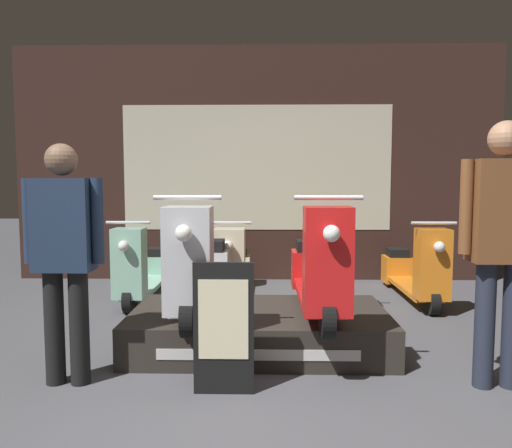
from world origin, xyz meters
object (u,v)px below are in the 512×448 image
scooter_display_right (318,270)px  scooter_backrow_1 (233,270)px  person_left_browsing (64,248)px  scooter_backrow_0 (143,270)px  price_sign_board (224,328)px  scooter_backrow_3 (415,271)px  scooter_backrow_2 (324,270)px  person_right_browsing (502,233)px  scooter_display_left (200,270)px

scooter_display_right → scooter_backrow_1: size_ratio=1.00×
person_left_browsing → scooter_display_right: bearing=19.7°
scooter_backrow_0 → person_left_browsing: (0.07, -2.39, 0.58)m
scooter_display_right → person_left_browsing: person_left_browsing is taller
person_left_browsing → price_sign_board: (1.07, -0.14, -0.50)m
scooter_backrow_3 → price_sign_board: bearing=-127.9°
scooter_display_right → person_left_browsing: bearing=-160.3°
scooter_backrow_2 → person_right_browsing: bearing=-69.8°
scooter_backrow_2 → person_left_browsing: bearing=-130.0°
scooter_backrow_0 → person_left_browsing: person_left_browsing is taller
scooter_display_right → scooter_backrow_2: (0.25, 1.76, -0.32)m
scooter_display_right → person_left_browsing: size_ratio=1.11×
scooter_backrow_2 → person_right_browsing: person_right_browsing is taller
person_right_browsing → scooter_backrow_1: bearing=128.8°
price_sign_board → scooter_display_left: bearing=108.0°
person_left_browsing → scooter_backrow_1: bearing=68.0°
scooter_display_left → scooter_display_right: bearing=0.0°
scooter_backrow_3 → scooter_backrow_2: bearing=180.0°
scooter_backrow_0 → person_right_browsing: person_right_browsing is taller
scooter_display_left → price_sign_board: 0.85m
scooter_backrow_0 → price_sign_board: size_ratio=2.08×
scooter_backrow_0 → scooter_display_left: bearing=-63.1°
scooter_backrow_1 → person_right_browsing: (1.92, -2.39, 0.69)m
person_left_browsing → price_sign_board: bearing=-7.5°
scooter_backrow_2 → price_sign_board: (-0.93, -2.54, 0.08)m
person_right_browsing → price_sign_board: (-1.82, -0.14, -0.60)m
scooter_backrow_0 → scooter_backrow_2: 2.08m
price_sign_board → person_left_browsing: bearing=172.5°
person_left_browsing → person_right_browsing: (2.89, 0.00, 0.10)m
person_right_browsing → scooter_display_right: bearing=150.9°
scooter_display_right → scooter_backrow_3: bearing=53.8°
scooter_backrow_1 → scooter_backrow_3: same height
scooter_display_right → scooter_backrow_0: bearing=136.1°
scooter_backrow_2 → person_left_browsing: size_ratio=1.11×
scooter_backrow_1 → scooter_backrow_3: 2.08m
scooter_backrow_0 → scooter_backrow_3: size_ratio=1.00×
scooter_backrow_0 → person_left_browsing: size_ratio=1.11×
scooter_backrow_2 → person_left_browsing: (-2.01, -2.39, 0.58)m
scooter_backrow_1 → person_left_browsing: (-0.97, -2.39, 0.58)m
person_right_browsing → price_sign_board: bearing=-175.6°
scooter_backrow_1 → scooter_backrow_2: size_ratio=1.00×
person_left_browsing → person_right_browsing: bearing=0.0°
scooter_backrow_3 → person_right_browsing: person_right_browsing is taller
scooter_backrow_3 → price_sign_board: scooter_backrow_3 is taller
scooter_display_left → scooter_backrow_2: bearing=56.1°
scooter_display_right → scooter_backrow_2: size_ratio=1.00×
scooter_display_left → scooter_backrow_1: bearing=85.3°
scooter_backrow_0 → scooter_backrow_1: (1.04, 0.00, 0.00)m
scooter_backrow_3 → person_right_browsing: size_ratio=1.02×
scooter_display_left → person_right_browsing: bearing=-17.0°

